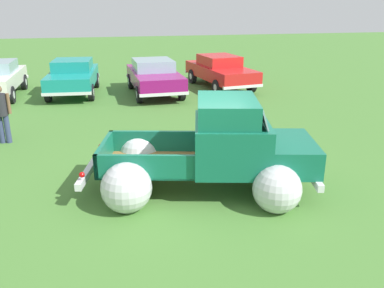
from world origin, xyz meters
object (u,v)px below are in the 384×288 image
(show_car_1, at_px, (73,76))
(vintage_pickup_truck, at_px, (218,154))
(show_car_2, at_px, (154,75))
(spectator_0, at_px, (1,111))
(show_car_3, at_px, (220,70))

(show_car_1, bearing_deg, vintage_pickup_truck, 22.80)
(show_car_1, relative_size, show_car_2, 0.94)
(spectator_0, bearing_deg, show_car_2, 143.71)
(show_car_1, distance_m, spectator_0, 6.28)
(show_car_3, bearing_deg, vintage_pickup_truck, -25.04)
(show_car_2, height_order, show_car_3, same)
(vintage_pickup_truck, bearing_deg, show_car_2, 103.76)
(spectator_0, bearing_deg, show_car_3, 133.23)
(show_car_1, distance_m, show_car_2, 3.40)
(show_car_2, relative_size, spectator_0, 2.79)
(vintage_pickup_truck, height_order, show_car_1, vintage_pickup_truck)
(show_car_2, xyz_separation_m, spectator_0, (-4.86, -5.37, 0.13))
(show_car_2, distance_m, show_car_3, 3.20)
(show_car_3, bearing_deg, show_car_1, -98.34)
(show_car_1, relative_size, show_car_3, 0.90)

